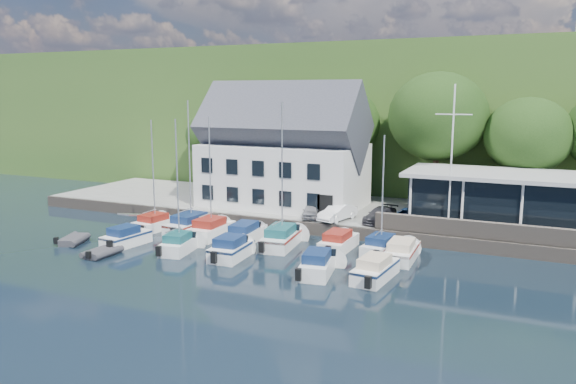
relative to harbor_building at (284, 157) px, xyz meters
The scene contains 34 objects.
ground 18.70m from the harbor_building, 67.01° to the right, with size 180.00×180.00×0.00m, color black.
quay 8.57m from the harbor_building, ahead, with size 60.00×13.00×1.00m, color gray.
quay_face 10.14m from the harbor_building, 38.16° to the right, with size 60.00×0.30×1.00m, color #60564D.
hillside 46.11m from the harbor_building, 81.25° to the left, with size 160.00×75.00×16.00m, color #325921.
field_patch 56.60m from the harbor_building, 74.34° to the left, with size 50.00×30.00×0.30m, color #5F7138.
harbor_building is the anchor object (origin of this frame).
club_pavilion 18.15m from the harbor_building, ahead, with size 13.20×7.20×4.10m, color black, non-canonical shape.
seawall 20.03m from the harbor_building, 15.03° to the right, with size 18.00×0.50×1.20m, color #60564D.
gangway 13.23m from the harbor_building, 141.71° to the right, with size 1.20×6.00×1.40m, color silver, non-canonical shape.
car_silver 6.87m from the harbor_building, 42.16° to the right, with size 1.31×3.26×1.11m, color #A3A4A7.
car_white 8.46m from the harbor_building, 30.73° to the right, with size 1.36×3.89×1.28m, color white.
car_dgrey 11.00m from the harbor_building, 18.18° to the right, with size 1.62×3.99×1.16m, color #313035.
car_blue 12.81m from the harbor_building, 13.95° to the right, with size 1.47×3.72×1.27m, color #2B4D84.
flagpole 15.61m from the harbor_building, 14.29° to the right, with size 2.55×0.20×10.65m, color silver, non-canonical shape.
tree_0 12.71m from the harbor_building, 150.79° to the left, with size 5.97×5.97×8.15m, color #18330F, non-canonical shape.
tree_1 7.60m from the harbor_building, 135.36° to the left, with size 7.66×7.66×10.46m, color #18330F, non-canonical shape.
tree_2 6.45m from the harbor_building, 58.93° to the left, with size 7.78×7.78×10.64m, color #18330F, non-canonical shape.
tree_3 13.71m from the harbor_building, 23.53° to the left, with size 8.70×8.70×11.88m, color #18330F, non-canonical shape.
tree_4 20.57m from the harbor_building, 14.63° to the left, with size 7.11×7.11×9.71m, color #18330F, non-canonical shape.
boat_r1_0 11.78m from the harbor_building, 128.75° to the right, with size 2.00×5.48×8.25m, color white, non-canonical shape.
boat_r1_1 9.60m from the harbor_building, 115.76° to the right, with size 2.24×7.06×9.60m, color white, non-canonical shape.
boat_r1_2 9.49m from the harbor_building, 101.49° to the right, with size 2.19×6.17×9.44m, color white, non-canonical shape.
boat_r1_3 10.58m from the harbor_building, 82.74° to the right, with size 1.87×6.47×1.50m, color white, non-canonical shape.
boat_r1_4 10.37m from the harbor_building, 65.89° to the right, with size 2.08×7.06×9.60m, color white, non-canonical shape.
boat_r1_5 12.84m from the harbor_building, 46.22° to the right, with size 1.90×5.97×1.41m, color white, non-canonical shape.
boat_r1_6 14.22m from the harbor_building, 36.93° to the right, with size 1.87×5.48×8.63m, color white, non-canonical shape.
boat_r1_7 16.51m from the harbor_building, 35.27° to the right, with size 1.92×6.25×1.39m, color white, non-canonical shape.
boat_r2_0 15.98m from the harbor_building, 114.18° to the right, with size 1.81×5.33×1.49m, color white, non-canonical shape.
boat_r2_1 13.89m from the harbor_building, 97.17° to the right, with size 1.78×5.13×8.64m, color white, non-canonical shape.
boat_r2_2 14.48m from the harbor_building, 80.21° to the right, with size 2.06×5.33×1.56m, color white, non-canonical shape.
boat_r2_3 17.43m from the harbor_building, 58.05° to the right, with size 1.85×5.81×1.52m, color white, non-canonical shape.
boat_r2_4 19.09m from the harbor_building, 48.02° to the right, with size 1.84×6.00×1.47m, color white, non-canonical shape.
dinghy_0 18.86m from the harbor_building, 124.62° to the right, with size 1.73×2.89×0.67m, color #36353A, non-canonical shape.
dinghy_1 18.47m from the harbor_building, 109.92° to the right, with size 1.67×2.78×0.65m, color #36353A, non-canonical shape.
Camera 1 is at (13.85, -28.84, 11.07)m, focal length 35.00 mm.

